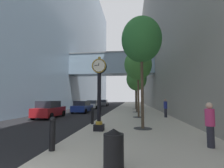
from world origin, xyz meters
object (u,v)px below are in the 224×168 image
object	(u,v)px
car_blue_trailing	(83,107)
car_red_mid	(49,110)
pedestrian_walking	(165,107)
pedestrian_by_clock	(210,123)
trash_bin	(114,149)
street_tree_near	(141,40)
car_white_far	(93,105)
street_tree_mid_near	(138,65)
street_tree_mid_far	(136,79)
street_clock	(99,89)
bollard_third	(92,115)
car_grey_near	(104,103)
street_tree_far	(135,80)
bollard_nearest	(52,133)

from	to	relation	value
car_blue_trailing	car_red_mid	bearing A→B (deg)	-104.07
pedestrian_walking	pedestrian_by_clock	distance (m)	9.86
car_red_mid	trash_bin	bearing A→B (deg)	-56.35
pedestrian_by_clock	street_tree_near	bearing A→B (deg)	122.16
car_red_mid	car_white_far	world-z (taller)	car_red_mid
street_tree_near	pedestrian_walking	distance (m)	8.13
street_tree_mid_near	street_tree_mid_far	world-z (taller)	street_tree_mid_near
trash_bin	car_blue_trailing	world-z (taller)	car_blue_trailing
street_tree_near	street_tree_mid_near	distance (m)	6.02
street_clock	trash_bin	xyz separation A→B (m)	(1.39, -5.08, -1.79)
bollard_third	pedestrian_by_clock	bearing A→B (deg)	-41.07
street_clock	car_grey_near	world-z (taller)	street_clock
street_tree_far	pedestrian_walking	bearing A→B (deg)	-77.74
trash_bin	car_grey_near	size ratio (longest dim) A/B	0.23
street_tree_mid_far	street_tree_far	size ratio (longest dim) A/B	0.88
street_tree_far	street_tree_near	bearing A→B (deg)	-90.00
street_tree_near	car_grey_near	distance (m)	32.13
street_tree_far	car_white_far	world-z (taller)	street_tree_far
street_tree_mid_far	pedestrian_walking	xyz separation A→B (m)	(2.56, -5.77, -3.41)
bollard_nearest	street_tree_mid_near	xyz separation A→B (m)	(3.43, 10.64, 4.49)
car_grey_near	car_blue_trailing	size ratio (longest dim) A/B	1.00
pedestrian_by_clock	car_red_mid	world-z (taller)	pedestrian_by_clock
car_white_far	car_blue_trailing	bearing A→B (deg)	-86.22
street_tree_near	pedestrian_by_clock	bearing A→B (deg)	-57.84
street_tree_far	car_white_far	xyz separation A→B (m)	(-7.87, 2.33, -4.32)
bollard_third	pedestrian_by_clock	size ratio (longest dim) A/B	0.70
car_red_mid	car_white_far	xyz separation A→B (m)	(1.01, 14.69, -0.05)
street_tree_mid_near	street_clock	bearing A→B (deg)	-109.78
bollard_nearest	pedestrian_walking	bearing A→B (deg)	61.18
street_tree_mid_near	trash_bin	size ratio (longest dim) A/B	6.34
street_tree_far	trash_bin	world-z (taller)	street_tree_far
bollard_third	street_tree_near	world-z (taller)	street_tree_near
car_red_mid	car_blue_trailing	bearing A→B (deg)	75.93
bollard_nearest	car_red_mid	size ratio (longest dim) A/B	0.26
street_clock	trash_bin	distance (m)	5.57
street_tree_mid_near	car_blue_trailing	xyz separation A→B (m)	(-7.32, 5.90, -4.46)
street_tree_near	pedestrian_walking	xyz separation A→B (m)	(2.56, 6.25, -4.53)
car_white_far	car_grey_near	bearing A→B (deg)	88.69
street_tree_far	car_blue_trailing	bearing A→B (deg)	-140.12
pedestrian_walking	car_white_far	size ratio (longest dim) A/B	0.38
bollard_nearest	trash_bin	size ratio (longest dim) A/B	1.11
car_white_far	car_blue_trailing	xyz separation A→B (m)	(0.56, -8.45, 0.01)
street_clock	bollard_third	xyz separation A→B (m)	(-0.93, 2.29, -1.72)
bollard_nearest	car_blue_trailing	bearing A→B (deg)	103.22
street_tree_mid_far	trash_bin	xyz separation A→B (m)	(-1.10, -18.03, -3.81)
bollard_third	car_red_mid	distance (m)	6.95
trash_bin	street_tree_mid_near	bearing A→B (deg)	84.75
car_white_far	street_tree_mid_near	bearing A→B (deg)	-61.24
bollard_nearest	bollard_third	distance (m)	5.99
street_tree_mid_near	pedestrian_walking	distance (m)	4.89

